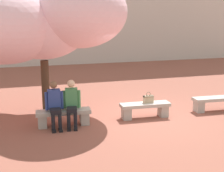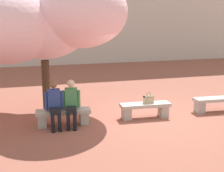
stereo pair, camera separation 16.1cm
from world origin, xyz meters
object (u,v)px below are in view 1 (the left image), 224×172
object	(u,v)px
stone_bench_center	(215,102)
person_seated_left	(55,103)
stone_bench_west_end	(64,116)
stone_bench_near_west	(145,108)
person_seated_right	(72,101)
cherry_tree_main	(39,20)
handbag	(148,99)

from	to	relation	value
stone_bench_center	person_seated_left	bearing A→B (deg)	-179.40
stone_bench_west_end	stone_bench_near_west	bearing A→B (deg)	0.00
person_seated_left	person_seated_right	size ratio (longest dim) A/B	1.00
stone_bench_near_west	person_seated_left	xyz separation A→B (m)	(-2.69, -0.05, 0.40)
stone_bench_west_end	cherry_tree_main	world-z (taller)	cherry_tree_main
stone_bench_near_west	person_seated_left	size ratio (longest dim) A/B	1.19
person_seated_right	cherry_tree_main	distance (m)	2.71
stone_bench_center	person_seated_right	xyz separation A→B (m)	(-4.68, -0.05, 0.40)
handbag	person_seated_right	bearing A→B (deg)	-178.14
stone_bench_near_west	stone_bench_center	world-z (taller)	same
stone_bench_near_west	cherry_tree_main	xyz separation A→B (m)	(-2.91, 1.38, 2.60)
stone_bench_west_end	stone_bench_near_west	size ratio (longest dim) A/B	1.00
person_seated_left	stone_bench_near_west	bearing A→B (deg)	1.14
handbag	cherry_tree_main	bearing A→B (deg)	155.77
handbag	stone_bench_center	bearing A→B (deg)	-0.57
stone_bench_west_end	handbag	size ratio (longest dim) A/B	4.51
stone_bench_center	cherry_tree_main	bearing A→B (deg)	165.56
stone_bench_near_west	stone_bench_center	xyz separation A→B (m)	(2.46, 0.00, 0.00)
stone_bench_west_end	stone_bench_near_west	world-z (taller)	same
stone_bench_center	person_seated_left	distance (m)	5.16
cherry_tree_main	stone_bench_center	bearing A→B (deg)	-14.44
stone_bench_center	person_seated_right	size ratio (longest dim) A/B	1.19
person_seated_right	handbag	size ratio (longest dim) A/B	3.81
stone_bench_west_end	stone_bench_center	size ratio (longest dim) A/B	1.00
stone_bench_west_end	cherry_tree_main	size ratio (longest dim) A/B	0.29
stone_bench_near_west	handbag	bearing A→B (deg)	12.16
person_seated_right	handbag	world-z (taller)	person_seated_right
person_seated_right	stone_bench_west_end	bearing A→B (deg)	166.95
handbag	cherry_tree_main	size ratio (longest dim) A/B	0.07
stone_bench_west_end	stone_bench_near_west	xyz separation A→B (m)	(2.46, 0.00, 0.00)
stone_bench_center	person_seated_left	world-z (taller)	person_seated_left
stone_bench_west_end	person_seated_right	size ratio (longest dim) A/B	1.19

